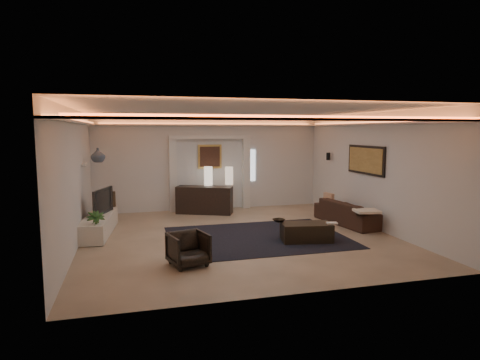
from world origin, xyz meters
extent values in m
plane|color=tan|center=(0.00, 0.00, 0.00)|extent=(7.00, 7.00, 0.00)
plane|color=white|center=(0.00, 0.00, 2.90)|extent=(7.00, 7.00, 0.00)
plane|color=silver|center=(0.00, 3.50, 1.45)|extent=(7.00, 0.00, 7.00)
plane|color=silver|center=(0.00, -3.50, 1.45)|extent=(7.00, 0.00, 7.00)
plane|color=silver|center=(-3.50, 0.00, 1.45)|extent=(0.00, 7.00, 7.00)
plane|color=silver|center=(3.50, 0.00, 1.45)|extent=(0.00, 7.00, 7.00)
cube|color=silver|center=(0.00, 0.00, 2.62)|extent=(7.00, 7.00, 0.04)
cube|color=white|center=(1.35, 3.48, 1.35)|extent=(0.25, 0.03, 1.00)
cube|color=black|center=(0.40, -0.20, 0.01)|extent=(4.00, 3.00, 0.01)
cube|color=silver|center=(-1.15, 3.40, 1.10)|extent=(0.22, 0.20, 2.20)
cube|color=silver|center=(1.15, 3.40, 1.10)|extent=(0.22, 0.20, 2.20)
cube|color=silver|center=(0.00, 3.40, 2.25)|extent=(2.52, 0.20, 0.12)
cube|color=tan|center=(0.00, 3.47, 1.65)|extent=(0.74, 0.04, 0.74)
cube|color=#4C2D1E|center=(0.00, 3.44, 1.65)|extent=(0.62, 0.02, 0.62)
cube|color=black|center=(3.47, 0.30, 1.70)|extent=(0.04, 1.64, 0.74)
cube|color=tan|center=(3.44, 0.30, 1.70)|extent=(0.02, 1.50, 0.62)
cylinder|color=black|center=(3.38, 2.20, 1.68)|extent=(0.12, 0.12, 0.22)
cube|color=silver|center=(-3.44, 1.40, 1.65)|extent=(0.10, 0.55, 0.04)
cube|color=black|center=(-0.29, 2.84, 0.40)|extent=(1.70, 1.12, 0.82)
cylinder|color=white|center=(-0.12, 3.10, 1.09)|extent=(0.29, 0.29, 0.56)
cylinder|color=beige|center=(0.53, 3.10, 1.09)|extent=(0.26, 0.26, 0.54)
cube|color=silver|center=(-3.15, 1.10, 0.23)|extent=(0.80, 2.33, 0.43)
imported|color=black|center=(-3.15, 1.35, 0.76)|extent=(1.06, 0.49, 0.62)
cylinder|color=#453523|center=(-2.86, 2.24, 0.64)|extent=(0.19, 0.19, 0.41)
imported|color=#4D5F6D|center=(-3.15, 1.70, 1.85)|extent=(0.45, 0.45, 0.36)
imported|color=#285220|center=(-3.15, 0.19, 0.36)|extent=(0.49, 0.49, 0.71)
imported|color=black|center=(3.15, 0.51, 0.30)|extent=(2.16, 1.09, 0.61)
cube|color=beige|center=(3.02, -0.53, 0.55)|extent=(0.62, 0.54, 0.06)
cube|color=tan|center=(2.92, 1.20, 0.55)|extent=(0.17, 0.37, 0.35)
cube|color=black|center=(1.36, -0.79, 0.20)|extent=(1.18, 0.77, 0.41)
imported|color=black|center=(0.81, -0.49, 0.44)|extent=(0.33, 0.33, 0.06)
cube|color=silver|center=(1.89, -0.97, 0.42)|extent=(0.26, 0.21, 0.03)
imported|color=black|center=(-1.41, -1.75, 0.31)|extent=(0.80, 0.82, 0.61)
camera|label=1|loc=(-2.38, -9.02, 2.46)|focal=30.74mm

